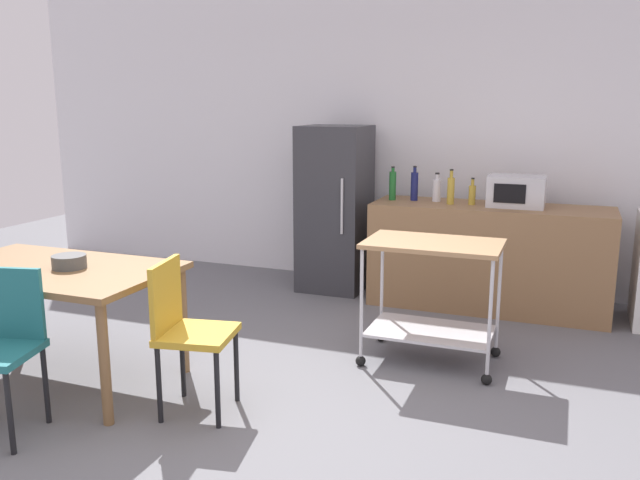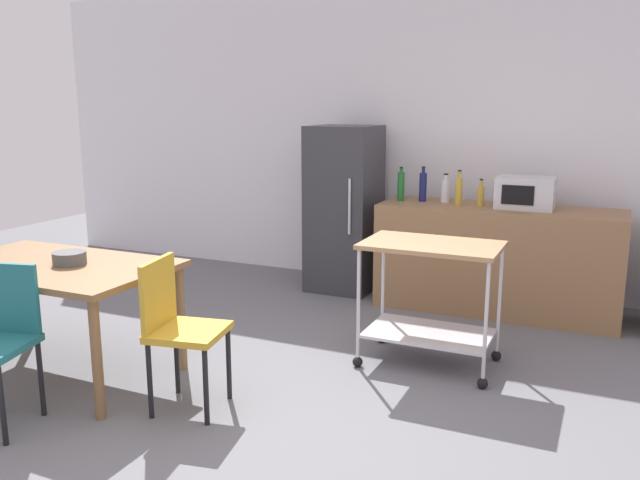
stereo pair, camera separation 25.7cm
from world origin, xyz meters
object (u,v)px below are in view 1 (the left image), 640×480
(chair_teal, at_px, (1,340))
(bottle_soda, at_px, (472,194))
(refrigerator, at_px, (335,208))
(bottle_olive_oil, at_px, (437,190))
(bottle_sparkling_water, at_px, (451,190))
(microwave, at_px, (516,191))
(kitchen_cart, at_px, (432,282))
(dining_table, at_px, (53,279))
(bottle_wine, at_px, (414,186))
(bottle_vinegar, at_px, (393,185))
(fruit_bowl, at_px, (69,262))
(chair_mustard, at_px, (186,326))

(chair_teal, distance_m, bottle_soda, 3.79)
(refrigerator, relative_size, bottle_olive_oil, 6.12)
(bottle_olive_oil, bearing_deg, chair_teal, -117.20)
(bottle_sparkling_water, xyz_separation_m, microwave, (0.54, 0.07, 0.01))
(kitchen_cart, distance_m, microwave, 1.55)
(dining_table, relative_size, chair_teal, 1.69)
(bottle_wine, distance_m, bottle_sparkling_water, 0.36)
(bottle_sparkling_water, relative_size, bottle_soda, 1.31)
(bottle_vinegar, xyz_separation_m, bottle_wine, (0.19, 0.04, -0.00))
(fruit_bowl, bearing_deg, bottle_sparkling_water, 52.31)
(chair_teal, height_order, fruit_bowl, chair_teal)
(dining_table, height_order, bottle_wine, bottle_wine)
(bottle_olive_oil, bearing_deg, chair_mustard, -107.99)
(dining_table, bearing_deg, bottle_olive_oil, 54.07)
(kitchen_cart, xyz_separation_m, bottle_wine, (-0.47, 1.45, 0.46))
(dining_table, relative_size, bottle_olive_oil, 5.93)
(refrigerator, height_order, bottle_wine, refrigerator)
(refrigerator, xyz_separation_m, bottle_vinegar, (0.58, -0.09, 0.26))
(dining_table, distance_m, microwave, 3.66)
(chair_mustard, distance_m, bottle_olive_oil, 2.88)
(chair_teal, bearing_deg, fruit_bowl, 84.79)
(bottle_wine, relative_size, fruit_bowl, 1.48)
(bottle_soda, bearing_deg, bottle_olive_oil, 167.04)
(kitchen_cart, bearing_deg, chair_mustard, -133.05)
(dining_table, height_order, microwave, microwave)
(chair_teal, xyz_separation_m, bottle_wine, (1.48, 3.24, 0.51))
(kitchen_cart, distance_m, bottle_sparkling_water, 1.43)
(bottle_wine, bearing_deg, chair_teal, -114.50)
(dining_table, height_order, kitchen_cart, kitchen_cart)
(bottle_wine, bearing_deg, bottle_vinegar, -167.32)
(chair_teal, relative_size, kitchen_cart, 0.98)
(chair_mustard, xyz_separation_m, bottle_olive_oil, (0.88, 2.70, 0.49))
(chair_mustard, bearing_deg, dining_table, 74.78)
(chair_teal, distance_m, microwave, 4.02)
(bottle_vinegar, relative_size, fruit_bowl, 1.45)
(bottle_vinegar, distance_m, bottle_soda, 0.71)
(bottle_wine, bearing_deg, chair_mustard, -104.21)
(bottle_olive_oil, bearing_deg, dining_table, -125.93)
(refrigerator, xyz_separation_m, bottle_sparkling_water, (1.11, -0.14, 0.25))
(kitchen_cart, xyz_separation_m, bottle_vinegar, (-0.66, 1.41, 0.46))
(bottle_vinegar, bearing_deg, refrigerator, 171.56)
(bottle_vinegar, xyz_separation_m, bottle_sparkling_water, (0.53, -0.06, -0.01))
(kitchen_cart, xyz_separation_m, fruit_bowl, (-2.05, -1.13, 0.22))
(dining_table, relative_size, bottle_vinegar, 4.98)
(bottle_sparkling_water, bearing_deg, chair_mustard, -111.56)
(bottle_wine, xyz_separation_m, microwave, (0.88, -0.03, -0.00))
(refrigerator, distance_m, bottle_soda, 1.31)
(chair_mustard, relative_size, bottle_soda, 3.87)
(refrigerator, height_order, bottle_olive_oil, refrigerator)
(chair_teal, distance_m, bottle_wine, 3.60)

